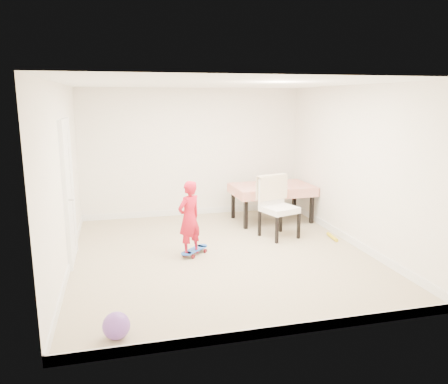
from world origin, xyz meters
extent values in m
plane|color=tan|center=(0.00, 0.00, 0.00)|extent=(5.00, 5.00, 0.00)
cube|color=white|center=(0.00, 0.00, 2.58)|extent=(4.50, 5.00, 0.04)
cube|color=white|center=(0.00, 2.48, 1.30)|extent=(4.50, 0.04, 2.60)
cube|color=white|center=(0.00, -2.48, 1.30)|extent=(4.50, 0.04, 2.60)
cube|color=white|center=(-2.23, 0.00, 1.30)|extent=(0.04, 5.00, 2.60)
cube|color=white|center=(2.23, 0.00, 1.30)|extent=(0.04, 5.00, 2.60)
cube|color=white|center=(-2.22, 0.30, 1.02)|extent=(0.11, 0.94, 2.11)
cube|color=white|center=(0.00, 2.49, 0.06)|extent=(4.50, 0.02, 0.12)
cube|color=white|center=(0.00, -2.49, 0.06)|extent=(4.50, 0.02, 0.12)
cube|color=white|center=(-2.24, 0.00, 0.06)|extent=(0.02, 5.00, 0.12)
cube|color=white|center=(2.24, 0.00, 0.06)|extent=(0.02, 5.00, 0.12)
imported|color=red|center=(-0.49, 0.03, 0.57)|extent=(0.50, 0.46, 1.15)
sphere|color=purple|center=(-1.60, -2.14, 0.14)|extent=(0.28, 0.28, 0.28)
cylinder|color=gold|center=(2.07, 0.29, 0.03)|extent=(0.10, 0.40, 0.06)
camera|label=1|loc=(-1.51, -6.31, 2.38)|focal=35.00mm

